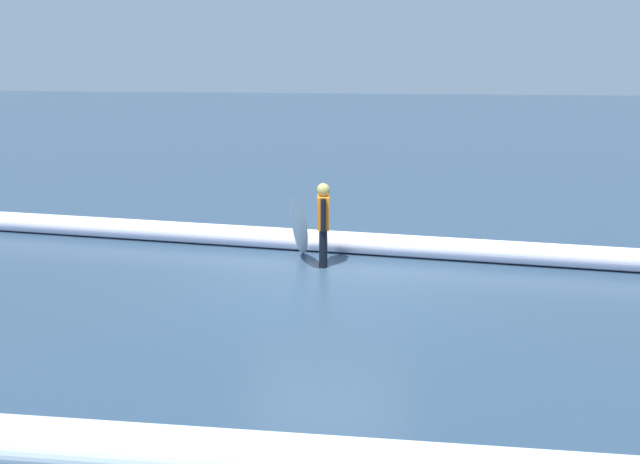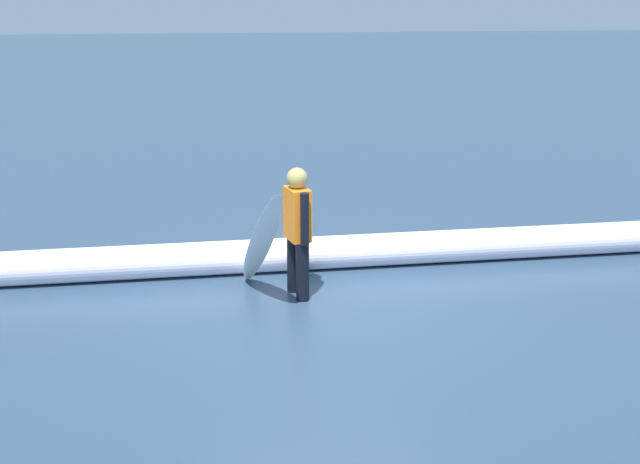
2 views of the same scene
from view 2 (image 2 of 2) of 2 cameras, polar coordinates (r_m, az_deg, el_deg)
name	(u,v)px [view 2 (image 2 of 2)]	position (r m, az deg, el deg)	size (l,w,h in m)	color
ground_plane	(327,319)	(7.51, 0.57, -6.59)	(154.59, 154.59, 0.00)	#2A4056
surfer	(297,226)	(7.84, -1.72, 0.47)	(0.26, 0.55, 1.40)	black
surfboard	(262,241)	(7.75, -4.46, -0.68)	(0.44, 1.40, 1.35)	white
wave_crest_foreground	(90,265)	(8.82, -17.04, -2.37)	(0.39, 0.39, 25.11)	white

